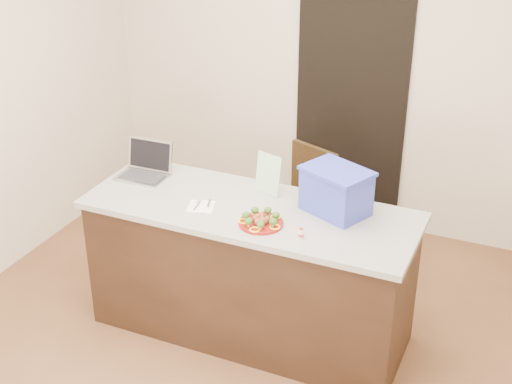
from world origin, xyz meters
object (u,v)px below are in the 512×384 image
at_px(island, 250,271).
at_px(blue_box, 336,191).
at_px(chair, 308,202).
at_px(napkin, 201,206).
at_px(yogurt_bottle, 301,234).
at_px(plate, 261,223).
at_px(laptop, 146,166).

xyz_separation_m(island, blue_box, (0.49, 0.16, 0.60)).
bearing_deg(chair, blue_box, -39.28).
distance_m(napkin, yogurt_bottle, 0.70).
bearing_deg(yogurt_bottle, plate, 168.39).
xyz_separation_m(napkin, chair, (0.33, 1.05, -0.40)).
bearing_deg(napkin, chair, 72.63).
bearing_deg(napkin, yogurt_bottle, -8.83).
xyz_separation_m(yogurt_bottle, laptop, (-1.24, 0.37, 0.04)).
height_order(laptop, chair, laptop).
xyz_separation_m(island, yogurt_bottle, (0.42, -0.22, 0.48)).
bearing_deg(plate, chair, 94.91).
distance_m(island, yogurt_bottle, 0.68).
relative_size(blue_box, chair, 0.51).
distance_m(yogurt_bottle, blue_box, 0.40).
xyz_separation_m(island, chair, (0.05, 0.93, 0.06)).
relative_size(napkin, chair, 0.17).
xyz_separation_m(laptop, chair, (0.88, 0.79, -0.46)).
distance_m(island, plate, 0.52).
height_order(island, blue_box, blue_box).
height_order(napkin, chair, same).
bearing_deg(laptop, yogurt_bottle, -18.15).
bearing_deg(napkin, laptop, 154.56).
xyz_separation_m(blue_box, chair, (-0.44, 0.78, -0.54)).
distance_m(laptop, chair, 1.26).
height_order(napkin, blue_box, blue_box).
bearing_deg(laptop, napkin, -27.03).
xyz_separation_m(yogurt_bottle, chair, (-0.36, 1.15, -0.42)).
relative_size(island, blue_box, 4.38).
distance_m(plate, napkin, 0.42).
bearing_deg(laptop, chair, 40.28).
bearing_deg(yogurt_bottle, blue_box, 78.50).
height_order(yogurt_bottle, chair, yogurt_bottle).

